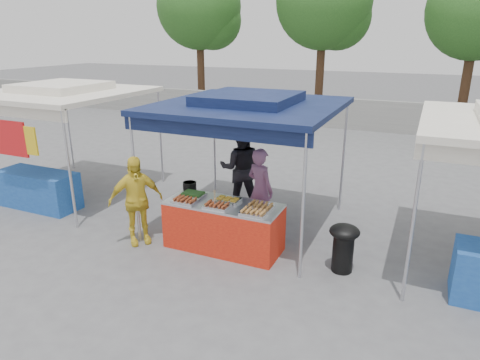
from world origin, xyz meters
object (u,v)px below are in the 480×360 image
at_px(vendor_table, 224,226).
at_px(helper_man, 241,168).
at_px(cooking_pot, 190,186).
at_px(vendor_woman, 260,190).
at_px(customer_person, 136,201).
at_px(wok_burner, 344,244).

distance_m(vendor_table, helper_man, 1.89).
relative_size(cooking_pot, helper_man, 0.14).
bearing_deg(vendor_woman, cooking_pot, 51.14).
height_order(helper_man, customer_person, helper_man).
bearing_deg(vendor_woman, wok_burner, 174.92).
distance_m(wok_burner, vendor_woman, 2.01).
relative_size(wok_burner, customer_person, 0.49).
bearing_deg(wok_burner, vendor_woman, 158.85).
bearing_deg(cooking_pot, vendor_table, -22.32).
xyz_separation_m(vendor_table, customer_person, (-1.51, -0.42, 0.38)).
height_order(wok_burner, customer_person, customer_person).
distance_m(vendor_table, customer_person, 1.61).
bearing_deg(wok_burner, customer_person, -165.84).
bearing_deg(wok_burner, cooking_pot, -179.25).
xyz_separation_m(cooking_pot, wok_burner, (2.92, -0.28, -0.45)).
bearing_deg(customer_person, wok_burner, -40.21).
distance_m(helper_man, customer_person, 2.43).
bearing_deg(customer_person, helper_man, 16.17).
relative_size(cooking_pot, customer_person, 0.15).
height_order(vendor_table, customer_person, customer_person).
distance_m(cooking_pot, customer_person, 1.01).
xyz_separation_m(vendor_table, helper_man, (-0.46, 1.76, 0.49)).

